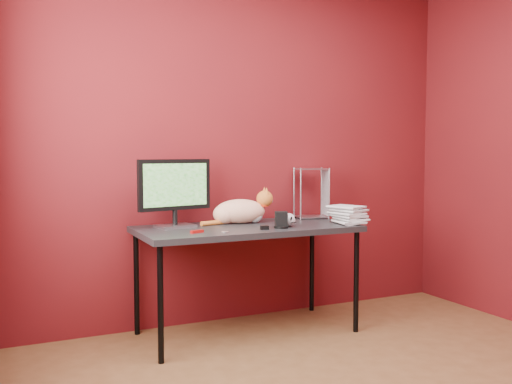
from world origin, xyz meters
name	(u,v)px	position (x,y,z in m)	size (l,w,h in m)	color
room	(395,112)	(0.00, 0.00, 1.45)	(3.52, 3.52, 2.61)	brown
desk	(247,233)	(-0.15, 1.37, 0.70)	(1.50, 0.70, 0.75)	black
monitor	(175,189)	(-0.62, 1.51, 1.01)	(0.53, 0.22, 0.46)	#A9A9AE
cat	(240,211)	(-0.13, 1.53, 0.84)	(0.55, 0.26, 0.26)	orange
skull_mug	(289,220)	(0.10, 1.22, 0.80)	(0.09, 0.10, 0.09)	silver
speaker	(281,220)	(0.01, 1.18, 0.80)	(0.10, 0.10, 0.11)	black
book_stack	(339,124)	(0.48, 1.20, 1.46)	(0.25, 0.28, 1.41)	beige
wire_rack	(311,193)	(0.50, 1.60, 0.94)	(0.26, 0.23, 0.39)	#A9A9AE
pocket_knife	(197,232)	(-0.57, 1.20, 0.76)	(0.09, 0.02, 0.02)	#9E0E0C
black_gadget	(265,228)	(-0.12, 1.16, 0.76)	(0.05, 0.03, 0.03)	black
washer	(225,232)	(-0.40, 1.15, 0.75)	(0.05, 0.05, 0.00)	#A9A9AE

